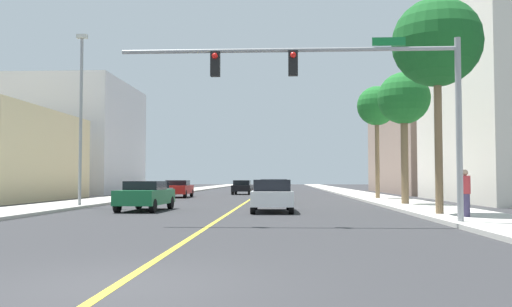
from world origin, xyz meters
name	(u,v)px	position (x,y,z in m)	size (l,w,h in m)	color
ground	(257,195)	(0.00, 42.00, 0.00)	(192.00, 192.00, 0.00)	#2D2D30
sidewalk_left	(155,194)	(-9.60, 42.00, 0.07)	(3.58, 168.00, 0.15)	#B2ADA3
sidewalk_right	(361,195)	(9.60, 42.00, 0.07)	(3.58, 168.00, 0.15)	beige
lane_marking_center	(257,195)	(0.00, 42.00, 0.00)	(0.16, 144.00, 0.01)	yellow
building_left_far	(58,139)	(-21.06, 46.72, 5.69)	(14.89, 14.47, 11.38)	silver
building_right_far	(446,152)	(20.10, 51.07, 4.45)	(12.97, 23.28, 8.90)	gray
traffic_signal_mast	(348,83)	(4.58, 10.12, 4.72)	(11.36, 0.36, 6.11)	gray
street_lamp	(81,111)	(-8.31, 20.04, 5.14)	(0.56, 0.28, 9.11)	gray
palm_near	(437,44)	(8.66, 14.01, 7.01)	(3.59, 3.59, 8.71)	brown
palm_mid	(404,100)	(9.24, 22.56, 5.96)	(2.92, 2.92, 7.39)	brown
palm_far	(377,107)	(9.23, 31.09, 6.72)	(2.84, 2.84, 8.09)	brown
car_red	(178,188)	(-6.20, 35.94, 0.74)	(2.02, 4.52, 1.41)	red
car_silver	(274,190)	(1.86, 26.59, 0.79)	(1.89, 4.10, 1.51)	#BCBCC1
car_green	(145,195)	(-4.20, 17.79, 0.74)	(2.02, 4.34, 1.43)	#196638
car_white	(272,195)	(1.91, 17.26, 0.78)	(1.97, 4.53, 1.50)	white
car_gray	(155,191)	(-6.45, 28.91, 0.72)	(1.84, 4.00, 1.38)	slate
car_black	(242,187)	(-1.54, 44.53, 0.72)	(1.89, 3.93, 1.39)	black
pedestrian	(465,193)	(9.09, 12.27, 1.01)	(0.38, 0.38, 1.73)	#3F3859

